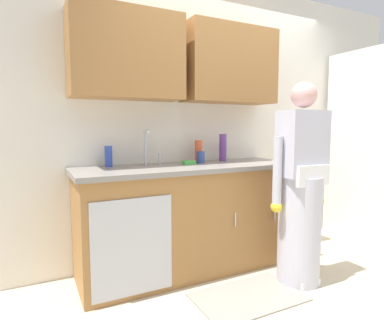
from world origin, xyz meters
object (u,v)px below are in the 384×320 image
at_px(sponge, 189,162).
at_px(bottle_cleaner_spray, 223,148).
at_px(cup_by_sink, 201,157).
at_px(person_at_sink, 300,199).
at_px(bottle_soap, 108,156).
at_px(knife_on_counter, 275,161).
at_px(bottle_water_tall, 199,151).
at_px(sink, 156,169).

bearing_deg(sponge, bottle_cleaner_spray, 11.65).
bearing_deg(cup_by_sink, person_at_sink, -53.03).
xyz_separation_m(cup_by_sink, sponge, (-0.13, -0.01, -0.04)).
xyz_separation_m(person_at_sink, bottle_soap, (-1.35, 0.82, 0.33)).
xyz_separation_m(person_at_sink, knife_on_counter, (0.21, 0.55, 0.25)).
height_order(bottle_water_tall, cup_by_sink, bottle_water_tall).
relative_size(bottle_cleaner_spray, knife_on_counter, 1.09).
distance_m(bottle_water_tall, cup_by_sink, 0.11).
bearing_deg(sink, person_at_sink, -32.18).
distance_m(person_at_sink, bottle_water_tall, 1.01).
bearing_deg(bottle_soap, bottle_water_tall, -1.24).
relative_size(person_at_sink, sponge, 14.73).
bearing_deg(bottle_cleaner_spray, sink, -168.74).
xyz_separation_m(knife_on_counter, sponge, (-0.87, 0.14, 0.01)).
height_order(sink, person_at_sink, person_at_sink).
distance_m(bottle_water_tall, sponge, 0.21).
distance_m(bottle_water_tall, knife_on_counter, 0.76).
height_order(bottle_soap, bottle_cleaner_spray, bottle_cleaner_spray).
relative_size(sink, bottle_soap, 2.87).
bearing_deg(knife_on_counter, cup_by_sink, 53.64).
bearing_deg(bottle_soap, person_at_sink, -31.39).
bearing_deg(knife_on_counter, bottle_cleaner_spray, 39.00).
relative_size(bottle_cleaner_spray, cup_by_sink, 2.46).
height_order(bottle_cleaner_spray, cup_by_sink, bottle_cleaner_spray).
relative_size(bottle_cleaner_spray, sponge, 2.38).
relative_size(bottle_soap, sponge, 1.58).
bearing_deg(knife_on_counter, bottle_soap, 55.75).
bearing_deg(person_at_sink, sponge, 133.54).
height_order(bottle_cleaner_spray, sponge, bottle_cleaner_spray).
bearing_deg(cup_by_sink, bottle_cleaner_spray, 14.08).
distance_m(bottle_soap, bottle_water_tall, 0.84).
relative_size(bottle_water_tall, sponge, 1.87).
height_order(sink, cup_by_sink, sink).
relative_size(bottle_soap, bottle_cleaner_spray, 0.66).
bearing_deg(cup_by_sink, sink, -170.49).
xyz_separation_m(bottle_cleaner_spray, bottle_water_tall, (-0.26, 0.02, -0.03)).
height_order(person_at_sink, sponge, person_at_sink).
xyz_separation_m(bottle_soap, cup_by_sink, (0.81, -0.11, -0.03)).
distance_m(sink, person_at_sink, 1.21).
distance_m(knife_on_counter, sponge, 0.88).
distance_m(bottle_soap, sponge, 0.70).
height_order(sink, sponge, sink).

